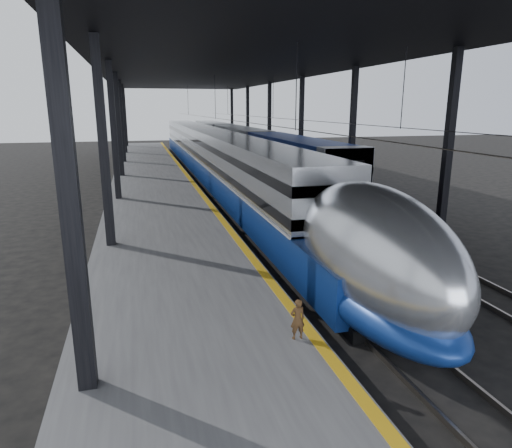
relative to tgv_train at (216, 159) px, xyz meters
name	(u,v)px	position (x,y,z in m)	size (l,w,h in m)	color
ground	(285,301)	(-2.00, -25.48, -2.06)	(160.00, 160.00, 0.00)	black
platform	(154,190)	(-5.50, -5.48, -1.56)	(6.00, 80.00, 1.00)	#4C4C4F
yellow_strip	(192,182)	(-2.70, -5.48, -1.06)	(0.30, 80.00, 0.01)	gold
rails	(260,191)	(2.50, -5.48, -1.98)	(6.52, 80.00, 0.16)	slate
canopy	(225,68)	(-0.10, -5.48, 7.06)	(18.00, 75.00, 9.47)	black
tgv_train	(216,159)	(0.00, 0.00, 0.00)	(3.07, 65.20, 4.40)	silver
second_train	(242,146)	(5.00, 11.74, 0.06)	(3.04, 56.05, 4.19)	navy
child	(298,319)	(-3.12, -29.74, -0.55)	(0.37, 0.24, 1.02)	#432C16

